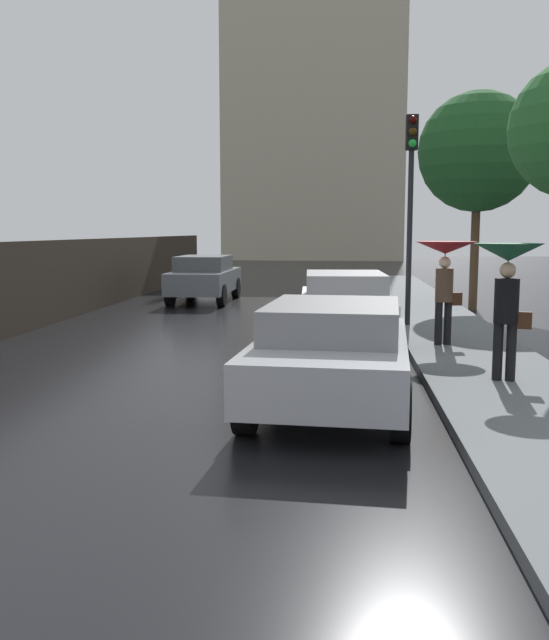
{
  "coord_description": "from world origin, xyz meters",
  "views": [
    {
      "loc": [
        2.76,
        -3.54,
        2.26
      ],
      "look_at": [
        1.75,
        7.1,
        0.89
      ],
      "focal_mm": 39.27,
      "sensor_mm": 36.0,
      "label": 1
    }
  ],
  "objects_px": {
    "car_grey_near_kerb": "(205,277)",
    "traffic_light": "(411,182)",
    "pedestrian_with_umbrella_far": "(445,261)",
    "car_silver_behind_camera": "(333,351)",
    "pedestrian_with_umbrella_near": "(508,274)",
    "car_white_mid_road": "(344,306)",
    "street_tree_near": "(478,152)"
  },
  "relations": [
    {
      "from": "car_white_mid_road",
      "to": "pedestrian_with_umbrella_near",
      "type": "bearing_deg",
      "value": -63.35
    },
    {
      "from": "pedestrian_with_umbrella_near",
      "to": "traffic_light",
      "type": "relative_size",
      "value": 0.42
    },
    {
      "from": "car_silver_behind_camera",
      "to": "street_tree_near",
      "type": "height_order",
      "value": "street_tree_near"
    },
    {
      "from": "car_silver_behind_camera",
      "to": "pedestrian_with_umbrella_far",
      "type": "bearing_deg",
      "value": 69.28
    },
    {
      "from": "car_white_mid_road",
      "to": "pedestrian_with_umbrella_far",
      "type": "xyz_separation_m",
      "value": [
        1.84,
        -0.92,
        0.96
      ]
    },
    {
      "from": "car_white_mid_road",
      "to": "traffic_light",
      "type": "distance_m",
      "value": 3.48
    },
    {
      "from": "car_white_mid_road",
      "to": "car_silver_behind_camera",
      "type": "height_order",
      "value": "car_white_mid_road"
    },
    {
      "from": "car_grey_near_kerb",
      "to": "car_white_mid_road",
      "type": "bearing_deg",
      "value": 119.58
    },
    {
      "from": "pedestrian_with_umbrella_near",
      "to": "pedestrian_with_umbrella_far",
      "type": "bearing_deg",
      "value": -67.91
    },
    {
      "from": "car_silver_behind_camera",
      "to": "street_tree_near",
      "type": "distance_m",
      "value": 12.79
    },
    {
      "from": "car_white_mid_road",
      "to": "car_silver_behind_camera",
      "type": "relative_size",
      "value": 1.05
    },
    {
      "from": "car_white_mid_road",
      "to": "pedestrian_with_umbrella_far",
      "type": "height_order",
      "value": "pedestrian_with_umbrella_far"
    },
    {
      "from": "traffic_light",
      "to": "car_silver_behind_camera",
      "type": "bearing_deg",
      "value": -102.82
    },
    {
      "from": "pedestrian_with_umbrella_far",
      "to": "traffic_light",
      "type": "bearing_deg",
      "value": 85.03
    },
    {
      "from": "traffic_light",
      "to": "street_tree_near",
      "type": "distance_m",
      "value": 5.2
    },
    {
      "from": "car_silver_behind_camera",
      "to": "pedestrian_with_umbrella_near",
      "type": "relative_size",
      "value": 2.22
    },
    {
      "from": "pedestrian_with_umbrella_near",
      "to": "street_tree_near",
      "type": "xyz_separation_m",
      "value": [
        1.46,
        10.41,
        2.77
      ]
    },
    {
      "from": "traffic_light",
      "to": "street_tree_near",
      "type": "relative_size",
      "value": 0.76
    },
    {
      "from": "car_grey_near_kerb",
      "to": "traffic_light",
      "type": "distance_m",
      "value": 8.74
    },
    {
      "from": "car_grey_near_kerb",
      "to": "car_silver_behind_camera",
      "type": "height_order",
      "value": "car_grey_near_kerb"
    },
    {
      "from": "car_grey_near_kerb",
      "to": "pedestrian_with_umbrella_far",
      "type": "bearing_deg",
      "value": 125.77
    },
    {
      "from": "car_grey_near_kerb",
      "to": "car_silver_behind_camera",
      "type": "relative_size",
      "value": 0.99
    },
    {
      "from": "pedestrian_with_umbrella_far",
      "to": "street_tree_near",
      "type": "bearing_deg",
      "value": 62.35
    },
    {
      "from": "car_silver_behind_camera",
      "to": "traffic_light",
      "type": "distance_m",
      "value": 7.69
    },
    {
      "from": "pedestrian_with_umbrella_near",
      "to": "street_tree_near",
      "type": "distance_m",
      "value": 10.87
    },
    {
      "from": "car_grey_near_kerb",
      "to": "traffic_light",
      "type": "bearing_deg",
      "value": 134.51
    },
    {
      "from": "car_silver_behind_camera",
      "to": "traffic_light",
      "type": "height_order",
      "value": "traffic_light"
    },
    {
      "from": "car_grey_near_kerb",
      "to": "pedestrian_with_umbrella_far",
      "type": "height_order",
      "value": "pedestrian_with_umbrella_far"
    },
    {
      "from": "car_grey_near_kerb",
      "to": "traffic_light",
      "type": "xyz_separation_m",
      "value": [
        5.83,
        -5.99,
        2.55
      ]
    },
    {
      "from": "car_silver_behind_camera",
      "to": "car_grey_near_kerb",
      "type": "bearing_deg",
      "value": 112.14
    },
    {
      "from": "street_tree_near",
      "to": "pedestrian_with_umbrella_near",
      "type": "bearing_deg",
      "value": -97.99
    },
    {
      "from": "car_grey_near_kerb",
      "to": "street_tree_near",
      "type": "xyz_separation_m",
      "value": [
        8.11,
        -1.45,
        3.65
      ]
    }
  ]
}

